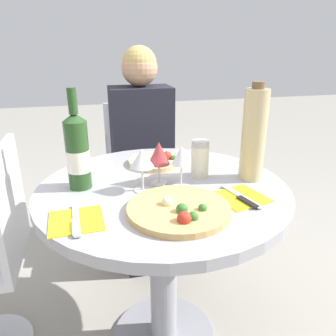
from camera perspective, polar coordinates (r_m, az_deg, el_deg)
The scene contains 14 objects.
ground_plane at distance 1.60m, azimuth -0.71°, elevation -27.22°, with size 12.00×12.00×0.00m, color gray.
dining_table at distance 1.24m, azimuth -0.82°, elevation -9.73°, with size 0.89×0.89×0.71m.
chair_behind_diner at distance 2.02m, azimuth -4.71°, elevation -1.44°, with size 0.39×0.39×0.86m.
seated_diner at distance 1.85m, azimuth -4.09°, elevation 0.25°, with size 0.34×0.45×1.18m.
pizza_large at distance 0.98m, azimuth 2.05°, elevation -7.19°, with size 0.31×0.31×0.05m.
pizza_small_far at distance 1.37m, azimuth -2.01°, elevation 1.24°, with size 0.22×0.22×0.05m.
wine_bottle at distance 1.15m, azimuth -15.48°, elevation 2.72°, with size 0.08×0.08×0.34m.
tall_carafe at distance 1.21m, azimuth 14.71°, elevation 5.61°, with size 0.09×0.09×0.35m.
sugar_shaker at distance 1.23m, azimuth 5.59°, elevation 1.62°, with size 0.07×0.07×0.14m.
wine_glass_front_right at distance 1.12m, azimuth 2.36°, elevation 1.98°, with size 0.07×0.07×0.15m.
wine_glass_front_left at distance 1.09m, azimuth -4.57°, elevation 1.54°, with size 0.08×0.08×0.15m.
wine_glass_center at distance 1.15m, azimuth -1.60°, elevation 2.49°, with size 0.08×0.08×0.16m.
place_setting_left at distance 0.97m, azimuth -15.69°, elevation -8.86°, with size 0.16×0.19×0.01m.
place_setting_right at distance 1.10m, azimuth 12.60°, elevation -5.00°, with size 0.18×0.19×0.01m.
Camera 1 is at (-0.24, -1.04, 1.19)m, focal length 35.00 mm.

